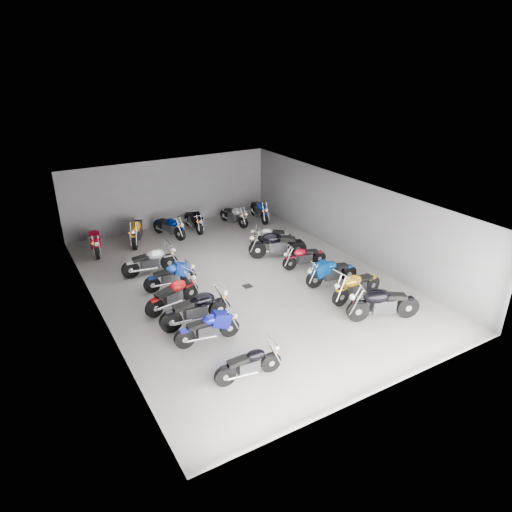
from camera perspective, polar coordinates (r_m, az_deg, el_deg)
The scene contains 24 objects.
ground at distance 16.82m, azimuth -1.90°, elevation -3.11°, with size 14.00×14.00×0.00m, color #989590.
wall_back at distance 22.24m, azimuth -10.68°, elevation 7.80°, with size 10.00×0.10×3.20m, color slate.
wall_left at distance 14.68m, azimuth -19.42°, elevation -1.89°, with size 0.10×14.00×3.20m, color slate.
wall_right at distance 18.88m, azimuth 11.53°, elevation 4.79°, with size 0.10×14.00×3.20m, color slate.
ceiling at distance 15.61m, azimuth -2.07°, elevation 7.45°, with size 10.00×14.00×0.04m, color black.
drain_grate at distance 16.43m, azimuth -1.07°, elevation -3.79°, with size 0.32×0.32×0.01m, color black.
motorcycle_left_a at distance 11.94m, azimuth -0.86°, elevation -13.30°, with size 1.86×0.40×0.82m.
motorcycle_left_b at distance 13.31m, azimuth -6.01°, elevation -8.91°, with size 1.97×0.43×0.86m.
motorcycle_left_c at distance 14.10m, azimuth -7.47°, elevation -6.57°, with size 2.28×0.46×1.00m.
motorcycle_left_d at distance 15.12m, azimuth -10.31°, elevation -4.74°, with size 2.03×0.73×0.91m.
motorcycle_left_e at distance 16.41m, azimuth -10.59°, elevation -2.47°, with size 1.94×0.39×0.85m.
motorcycle_left_f at distance 17.59m, azimuth -13.06°, elevation -0.64°, with size 2.14×0.44×0.94m.
motorcycle_right_a at distance 14.78m, azimuth 15.54°, elevation -5.71°, with size 2.24×1.02×1.04m.
motorcycle_right_b at distance 15.72m, azimuth 12.42°, elevation -3.67°, with size 2.15×0.47×0.95m.
motorcycle_right_c at distance 16.57m, azimuth 9.38°, elevation -2.00°, with size 2.04×0.49×0.90m.
motorcycle_right_d at distance 17.77m, azimuth 6.01°, elevation -0.09°, with size 1.86×0.43×0.82m.
motorcycle_right_e at distance 18.51m, azimuth 2.63°, elevation 1.47°, with size 2.23×1.12×1.05m.
motorcycle_right_f at distance 19.70m, azimuth 1.87°, elevation 2.52°, with size 1.74×0.89×0.82m.
motorcycle_back_a at distance 20.12m, azimuth -19.51°, elevation 1.80°, with size 0.51×2.18×0.96m.
motorcycle_back_b at distance 20.63m, azimuth -14.70°, elevation 3.09°, with size 1.09×2.20×1.03m.
motorcycle_back_c at distance 20.99m, azimuth -10.78°, elevation 3.64°, with size 0.85×2.00×0.91m.
motorcycle_back_d at distance 21.64m, azimuth -7.78°, elevation 4.45°, with size 0.40×2.04×0.90m.
motorcycle_back_e at distance 22.19m, azimuth -2.74°, elevation 5.11°, with size 0.59×1.95×0.87m.
motorcycle_back_f at distance 22.79m, azimuth 0.44°, elevation 5.76°, with size 0.55×2.14×0.95m.
Camera 1 is at (-7.05, -13.19, 7.70)m, focal length 32.00 mm.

